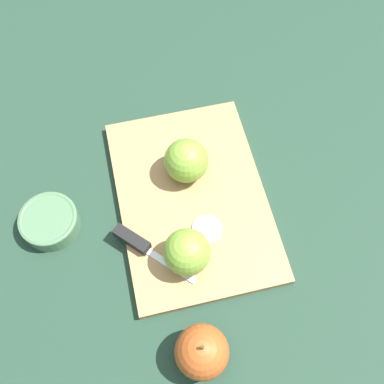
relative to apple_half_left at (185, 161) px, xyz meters
name	(u,v)px	position (x,y,z in m)	size (l,w,h in m)	color
ground_plane	(192,201)	(0.06, 0.00, -0.06)	(4.00, 4.00, 0.00)	#1E3828
cutting_board	(192,199)	(0.06, 0.00, -0.05)	(0.42, 0.30, 0.02)	#A37A4C
apple_half_left	(185,161)	(0.00, 0.00, 0.00)	(0.09, 0.09, 0.09)	olive
apple_half_right	(187,252)	(0.18, -0.03, 0.00)	(0.08, 0.08, 0.08)	olive
knife	(136,242)	(0.13, -0.12, -0.03)	(0.14, 0.14, 0.02)	silver
apple_slice	(207,229)	(0.13, 0.02, -0.04)	(0.06, 0.06, 0.00)	beige
apple_whole	(202,352)	(0.35, -0.04, -0.02)	(0.09, 0.09, 0.10)	#AD4C1E
bowl	(50,223)	(0.06, -0.27, -0.04)	(0.11, 0.11, 0.04)	#4C704C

